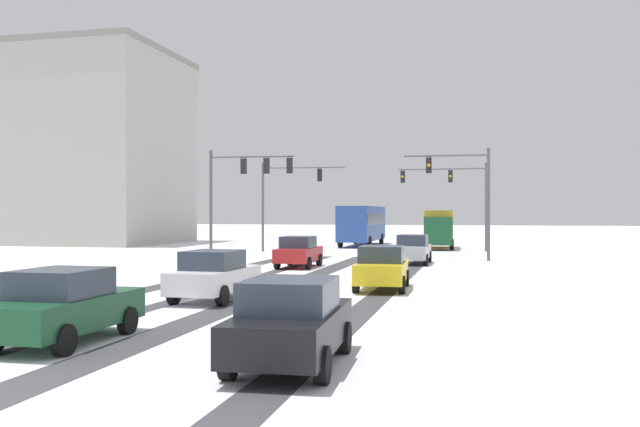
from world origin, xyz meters
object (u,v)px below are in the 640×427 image
(car_white_fourth, at_px, (214,275))
(car_black_sixth, at_px, (291,322))
(car_silver_lead, at_px, (413,249))
(car_dark_green_fifth, at_px, (64,306))
(traffic_signal_near_right, at_px, (466,186))
(car_red_second, at_px, (299,252))
(bus_oncoming, at_px, (362,222))
(box_truck_delivery, at_px, (439,228))
(car_yellow_cab_third, at_px, (382,267))
(traffic_signal_far_right, at_px, (455,188))
(traffic_signal_near_left, at_px, (244,180))
(office_building_far_left_block, at_px, (54,149))
(traffic_signal_far_left, at_px, (285,191))

(car_white_fourth, bearing_deg, car_black_sixth, -60.13)
(car_silver_lead, bearing_deg, car_dark_green_fifth, -101.92)
(traffic_signal_near_right, height_order, car_red_second, traffic_signal_near_right)
(traffic_signal_near_right, xyz_separation_m, car_white_fourth, (-7.63, -18.94, -3.53))
(bus_oncoming, bearing_deg, box_truck_delivery, -28.33)
(car_yellow_cab_third, bearing_deg, traffic_signal_far_right, 86.22)
(traffic_signal_near_left, bearing_deg, box_truck_delivery, 58.90)
(car_white_fourth, bearing_deg, office_building_far_left_block, 129.90)
(car_white_fourth, bearing_deg, bus_oncoming, 92.16)
(car_white_fourth, xyz_separation_m, car_black_sixth, (4.96, -8.63, 0.00))
(traffic_signal_far_right, xyz_separation_m, car_white_fourth, (-6.63, -31.01, -3.85))
(car_yellow_cab_third, xyz_separation_m, box_truck_delivery, (0.40, 29.87, 0.82))
(traffic_signal_far_left, xyz_separation_m, car_red_second, (4.57, -13.51, -3.61))
(traffic_signal_near_left, xyz_separation_m, car_white_fourth, (5.00, -17.14, -3.94))
(car_red_second, bearing_deg, car_silver_lead, 33.78)
(car_silver_lead, relative_size, bus_oncoming, 0.37)
(traffic_signal_near_right, distance_m, car_yellow_cab_third, 15.31)
(car_silver_lead, xyz_separation_m, car_red_second, (-5.56, -3.72, 0.00))
(traffic_signal_near_right, bearing_deg, traffic_signal_far_left, 147.72)
(traffic_signal_far_right, xyz_separation_m, traffic_signal_near_left, (-11.64, -13.87, 0.09))
(car_silver_lead, relative_size, car_dark_green_fifth, 1.00)
(car_red_second, relative_size, car_yellow_cab_third, 0.99)
(car_dark_green_fifth, distance_m, box_truck_delivery, 42.15)
(bus_oncoming, distance_m, office_building_far_left_block, 30.26)
(car_yellow_cab_third, bearing_deg, bus_oncoming, 100.65)
(traffic_signal_near_left, relative_size, car_yellow_cab_third, 1.56)
(car_silver_lead, bearing_deg, traffic_signal_near_left, -178.91)
(traffic_signal_near_right, distance_m, traffic_signal_near_left, 12.77)
(traffic_signal_far_right, bearing_deg, car_silver_lead, -97.62)
(traffic_signal_far_right, relative_size, traffic_signal_near_left, 1.00)
(car_silver_lead, bearing_deg, box_truck_delivery, 88.40)
(car_dark_green_fifth, bearing_deg, car_red_second, 90.83)
(traffic_signal_near_right, relative_size, car_white_fourth, 1.56)
(car_dark_green_fifth, xyz_separation_m, bus_oncoming, (-0.97, 45.36, 1.18))
(traffic_signal_far_right, bearing_deg, traffic_signal_near_right, -85.28)
(traffic_signal_near_right, relative_size, traffic_signal_far_right, 1.00)
(traffic_signal_far_right, relative_size, traffic_signal_far_left, 1.00)
(traffic_signal_near_left, distance_m, car_silver_lead, 10.57)
(traffic_signal_near_right, distance_m, office_building_far_left_block, 42.74)
(traffic_signal_near_right, relative_size, office_building_far_left_block, 0.28)
(car_yellow_cab_third, height_order, office_building_far_left_block, office_building_far_left_block)
(car_dark_green_fifth, bearing_deg, bus_oncoming, 91.23)
(traffic_signal_far_right, bearing_deg, car_red_second, -113.01)
(bus_oncoming, relative_size, office_building_far_left_block, 0.48)
(traffic_signal_near_right, xyz_separation_m, box_truck_delivery, (-2.36, 15.23, -2.72))
(car_red_second, height_order, car_white_fourth, same)
(car_silver_lead, xyz_separation_m, bus_oncoming, (-6.23, 20.45, 1.18))
(bus_oncoming, height_order, office_building_far_left_block, office_building_far_left_block)
(car_red_second, relative_size, bus_oncoming, 0.37)
(traffic_signal_far_right, height_order, car_dark_green_fifth, traffic_signal_far_right)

